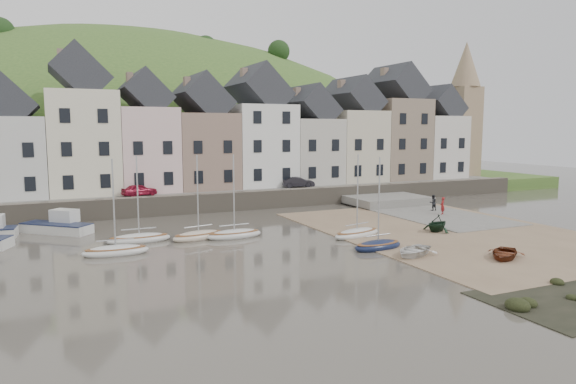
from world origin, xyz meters
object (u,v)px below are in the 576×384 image
rowboat_white (413,250)px  car_left (139,190)px  rowboat_green (437,223)px  rowboat_red (504,253)px  car_right (298,182)px  sailboat_0 (116,251)px  person_red (442,206)px  person_dark (433,203)px

rowboat_white → car_left: (-12.84, 24.69, 1.77)m
rowboat_white → rowboat_green: 8.45m
rowboat_green → rowboat_red: (-1.84, -8.25, -0.34)m
rowboat_green → car_right: (-2.59, 19.28, 1.46)m
car_left → rowboat_white: bearing=-166.3°
sailboat_0 → rowboat_green: (23.36, -2.86, 0.45)m
car_left → person_red: bearing=-131.9°
sailboat_0 → person_dark: sailboat_0 is taller
rowboat_white → rowboat_red: rowboat_white is taller
rowboat_red → car_right: bearing=146.1°
sailboat_0 → person_red: 29.20m
sailboat_0 → car_left: sailboat_0 is taller
sailboat_0 → rowboat_red: sailboat_0 is taller
sailboat_0 → rowboat_green: size_ratio=2.54×
rowboat_red → car_right: car_right is taller
rowboat_green → person_red: size_ratio=1.57×
rowboat_red → rowboat_white: bearing=-157.0°
person_red → person_dark: person_red is taller
person_red → person_dark: size_ratio=1.05×
sailboat_0 → person_dark: 30.14m
rowboat_red → person_red: (7.52, 14.17, 0.54)m
rowboat_red → car_left: 32.66m
person_dark → car_left: (-25.66, 11.27, 1.28)m
sailboat_0 → rowboat_red: 24.21m
person_red → person_dark: bearing=-143.8°
rowboat_white → person_red: (12.16, 11.33, 0.52)m
person_dark → rowboat_white: bearing=49.5°
rowboat_white → rowboat_green: bearing=104.2°
person_dark → sailboat_0: bearing=13.0°
rowboat_white → sailboat_0: bearing=-141.6°
person_red → rowboat_green: bearing=10.0°
rowboat_green → rowboat_white: bearing=-68.8°
rowboat_green → car_right: car_right is taller
person_red → car_left: 28.37m
rowboat_red → sailboat_0: bearing=-152.8°
car_left → car_right: car_right is taller
person_dark → car_right: (-8.92, 11.27, 1.29)m
rowboat_white → car_right: 25.06m
rowboat_red → person_red: size_ratio=1.94×
sailboat_0 → rowboat_green: bearing=-7.0°
car_left → car_right: (16.74, 0.00, 0.01)m
person_red → car_right: (-8.26, 13.36, 1.26)m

